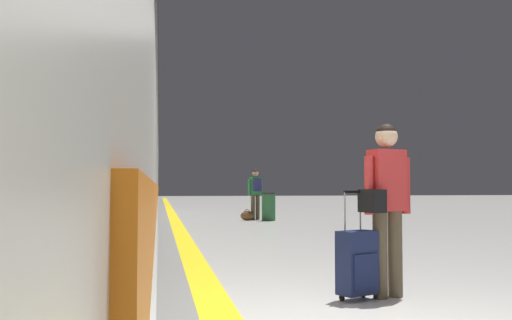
% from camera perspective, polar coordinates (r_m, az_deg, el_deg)
% --- Properties ---
extents(safety_line_strip, '(0.36, 80.00, 0.01)m').
position_cam_1_polar(safety_line_strip, '(14.09, -7.76, -7.16)').
color(safety_line_strip, yellow).
rests_on(safety_line_strip, ground).
extents(tactile_edge_band, '(0.51, 80.00, 0.01)m').
position_cam_1_polar(tactile_edge_band, '(14.08, -8.90, -7.16)').
color(tactile_edge_band, slate).
rests_on(tactile_edge_band, ground).
extents(high_speed_train, '(2.94, 29.41, 4.97)m').
position_cam_1_polar(high_speed_train, '(13.18, -16.28, 3.49)').
color(high_speed_train, '#38383D').
rests_on(high_speed_train, ground).
extents(traveller_foreground, '(0.56, 0.38, 1.74)m').
position_cam_1_polar(traveller_foreground, '(5.77, 13.09, -3.64)').
color(traveller_foreground, brown).
rests_on(traveller_foreground, ground).
extents(rolling_suitcase_foreground, '(0.44, 0.36, 1.07)m').
position_cam_1_polar(rolling_suitcase_foreground, '(5.62, 10.27, -10.22)').
color(rolling_suitcase_foreground, '#19234C').
rests_on(rolling_suitcase_foreground, ground).
extents(passenger_near, '(0.50, 0.39, 1.67)m').
position_cam_1_polar(passenger_near, '(18.60, -0.05, -3.05)').
color(passenger_near, brown).
rests_on(passenger_near, ground).
extents(duffel_bag_near, '(0.44, 0.26, 0.36)m').
position_cam_1_polar(duffel_bag_near, '(18.29, -0.91, -5.69)').
color(duffel_bag_near, brown).
rests_on(duffel_bag_near, ground).
extents(waste_bin, '(0.46, 0.46, 0.91)m').
position_cam_1_polar(waste_bin, '(18.13, 1.29, -4.75)').
color(waste_bin, '#2D6638').
rests_on(waste_bin, ground).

